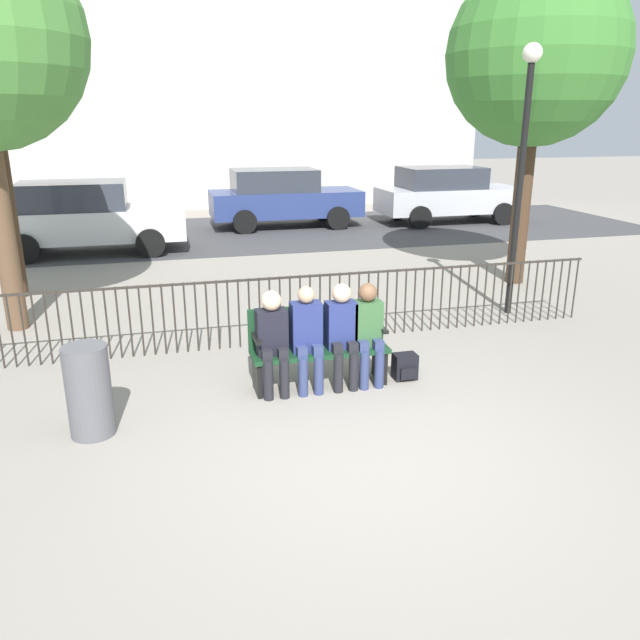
{
  "coord_description": "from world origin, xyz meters",
  "views": [
    {
      "loc": [
        -1.7,
        -4.79,
        2.96
      ],
      "look_at": [
        0.0,
        1.65,
        0.8
      ],
      "focal_mm": 35.0,
      "sensor_mm": 36.0,
      "label": 1
    }
  ],
  "objects_px": {
    "tree_2": "(536,56)",
    "seated_person_1": "(307,334)",
    "seated_person_3": "(368,328)",
    "parked_car_0": "(85,216)",
    "trash_bin": "(89,391)",
    "seated_person_0": "(273,336)",
    "backpack": "(405,367)",
    "parked_car_1": "(282,197)",
    "lamp_post": "(524,144)",
    "park_bench": "(318,344)",
    "parked_car_2": "(447,194)",
    "seated_person_2": "(342,330)"
  },
  "relations": [
    {
      "from": "tree_2",
      "to": "parked_car_2",
      "type": "xyz_separation_m",
      "value": [
        1.89,
        6.89,
        -3.13
      ]
    },
    {
      "from": "seated_person_1",
      "to": "backpack",
      "type": "height_order",
      "value": "seated_person_1"
    },
    {
      "from": "trash_bin",
      "to": "lamp_post",
      "type": "bearing_deg",
      "value": 22.84
    },
    {
      "from": "park_bench",
      "to": "seated_person_0",
      "type": "relative_size",
      "value": 1.33
    },
    {
      "from": "backpack",
      "to": "parked_car_2",
      "type": "relative_size",
      "value": 0.07
    },
    {
      "from": "seated_person_2",
      "to": "seated_person_3",
      "type": "distance_m",
      "value": 0.31
    },
    {
      "from": "park_bench",
      "to": "parked_car_1",
      "type": "height_order",
      "value": "parked_car_1"
    },
    {
      "from": "seated_person_3",
      "to": "seated_person_1",
      "type": "bearing_deg",
      "value": 179.94
    },
    {
      "from": "lamp_post",
      "to": "trash_bin",
      "type": "bearing_deg",
      "value": -157.16
    },
    {
      "from": "lamp_post",
      "to": "tree_2",
      "type": "bearing_deg",
      "value": 55.98
    },
    {
      "from": "parked_car_1",
      "to": "trash_bin",
      "type": "height_order",
      "value": "parked_car_1"
    },
    {
      "from": "seated_person_1",
      "to": "seated_person_3",
      "type": "height_order",
      "value": "seated_person_1"
    },
    {
      "from": "park_bench",
      "to": "seated_person_2",
      "type": "height_order",
      "value": "seated_person_2"
    },
    {
      "from": "seated_person_0",
      "to": "parked_car_1",
      "type": "bearing_deg",
      "value": 77.94
    },
    {
      "from": "parked_car_1",
      "to": "parked_car_0",
      "type": "bearing_deg",
      "value": -154.19
    },
    {
      "from": "seated_person_0",
      "to": "seated_person_2",
      "type": "height_order",
      "value": "seated_person_2"
    },
    {
      "from": "parked_car_1",
      "to": "seated_person_2",
      "type": "bearing_deg",
      "value": -98.08
    },
    {
      "from": "park_bench",
      "to": "seated_person_0",
      "type": "bearing_deg",
      "value": -166.98
    },
    {
      "from": "parked_car_0",
      "to": "trash_bin",
      "type": "distance_m",
      "value": 9.23
    },
    {
      "from": "seated_person_2",
      "to": "lamp_post",
      "type": "bearing_deg",
      "value": 31.23
    },
    {
      "from": "park_bench",
      "to": "seated_person_3",
      "type": "distance_m",
      "value": 0.6
    },
    {
      "from": "parked_car_0",
      "to": "trash_bin",
      "type": "height_order",
      "value": "parked_car_0"
    },
    {
      "from": "lamp_post",
      "to": "trash_bin",
      "type": "relative_size",
      "value": 4.35
    },
    {
      "from": "lamp_post",
      "to": "trash_bin",
      "type": "distance_m",
      "value": 6.95
    },
    {
      "from": "parked_car_1",
      "to": "seated_person_1",
      "type": "bearing_deg",
      "value": -100.12
    },
    {
      "from": "seated_person_0",
      "to": "backpack",
      "type": "bearing_deg",
      "value": -0.62
    },
    {
      "from": "seated_person_1",
      "to": "seated_person_2",
      "type": "xyz_separation_m",
      "value": [
        0.41,
        0.0,
        0.01
      ]
    },
    {
      "from": "backpack",
      "to": "parked_car_1",
      "type": "relative_size",
      "value": 0.07
    },
    {
      "from": "lamp_post",
      "to": "seated_person_2",
      "type": "bearing_deg",
      "value": -148.77
    },
    {
      "from": "seated_person_2",
      "to": "trash_bin",
      "type": "distance_m",
      "value": 2.75
    },
    {
      "from": "seated_person_0",
      "to": "backpack",
      "type": "distance_m",
      "value": 1.66
    },
    {
      "from": "parked_car_2",
      "to": "trash_bin",
      "type": "xyz_separation_m",
      "value": [
        -9.14,
        -11.18,
        -0.39
      ]
    },
    {
      "from": "park_bench",
      "to": "backpack",
      "type": "height_order",
      "value": "park_bench"
    },
    {
      "from": "parked_car_2",
      "to": "tree_2",
      "type": "bearing_deg",
      "value": -105.33
    },
    {
      "from": "seated_person_0",
      "to": "seated_person_3",
      "type": "bearing_deg",
      "value": 0.02
    },
    {
      "from": "tree_2",
      "to": "seated_person_1",
      "type": "bearing_deg",
      "value": -142.71
    },
    {
      "from": "park_bench",
      "to": "parked_car_0",
      "type": "relative_size",
      "value": 0.38
    },
    {
      "from": "seated_person_2",
      "to": "backpack",
      "type": "height_order",
      "value": "seated_person_2"
    },
    {
      "from": "seated_person_1",
      "to": "seated_person_3",
      "type": "relative_size",
      "value": 1.01
    },
    {
      "from": "seated_person_1",
      "to": "parked_car_2",
      "type": "relative_size",
      "value": 0.29
    },
    {
      "from": "seated_person_1",
      "to": "parked_car_1",
      "type": "xyz_separation_m",
      "value": [
        1.99,
        11.13,
        0.17
      ]
    },
    {
      "from": "backpack",
      "to": "tree_2",
      "type": "relative_size",
      "value": 0.06
    },
    {
      "from": "lamp_post",
      "to": "parked_car_1",
      "type": "xyz_separation_m",
      "value": [
        -1.81,
        9.08,
        -1.76
      ]
    },
    {
      "from": "seated_person_3",
      "to": "lamp_post",
      "type": "bearing_deg",
      "value": 33.7
    },
    {
      "from": "seated_person_1",
      "to": "parked_car_1",
      "type": "relative_size",
      "value": 0.29
    },
    {
      "from": "parked_car_0",
      "to": "seated_person_3",
      "type": "bearing_deg",
      "value": -66.38
    },
    {
      "from": "parked_car_0",
      "to": "parked_car_2",
      "type": "bearing_deg",
      "value": 11.34
    },
    {
      "from": "parked_car_1",
      "to": "trash_bin",
      "type": "bearing_deg",
      "value": -110.17
    },
    {
      "from": "seated_person_3",
      "to": "trash_bin",
      "type": "relative_size",
      "value": 1.3
    },
    {
      "from": "tree_2",
      "to": "parked_car_0",
      "type": "height_order",
      "value": "tree_2"
    }
  ]
}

